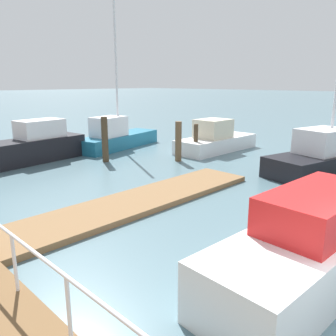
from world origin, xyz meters
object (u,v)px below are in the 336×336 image
object	(u,v)px
moored_boat_1	(216,140)
moored_boat_2	(31,147)
moored_boat_5	(116,136)
moored_boat_3	(326,237)
moored_boat_0	(327,156)

from	to	relation	value
moored_boat_1	moored_boat_2	bearing A→B (deg)	151.43
moored_boat_2	moored_boat_5	size ratio (longest dim) A/B	0.67
moored_boat_1	moored_boat_3	distance (m)	13.08
moored_boat_1	moored_boat_2	distance (m)	10.05
moored_boat_0	moored_boat_1	size ratio (longest dim) A/B	1.25
moored_boat_0	moored_boat_2	world-z (taller)	moored_boat_0
moored_boat_3	moored_boat_5	bearing A→B (deg)	69.68
moored_boat_2	moored_boat_5	world-z (taller)	moored_boat_5
moored_boat_0	moored_boat_2	size ratio (longest dim) A/B	1.16
moored_boat_1	moored_boat_5	distance (m)	5.98
moored_boat_2	moored_boat_1	bearing A→B (deg)	-28.57
moored_boat_2	moored_boat_5	xyz separation A→B (m)	(5.28, 0.00, -0.07)
moored_boat_2	moored_boat_0	bearing A→B (deg)	-53.22
moored_boat_1	moored_boat_3	size ratio (longest dim) A/B	0.75
moored_boat_0	moored_boat_3	bearing A→B (deg)	-159.64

